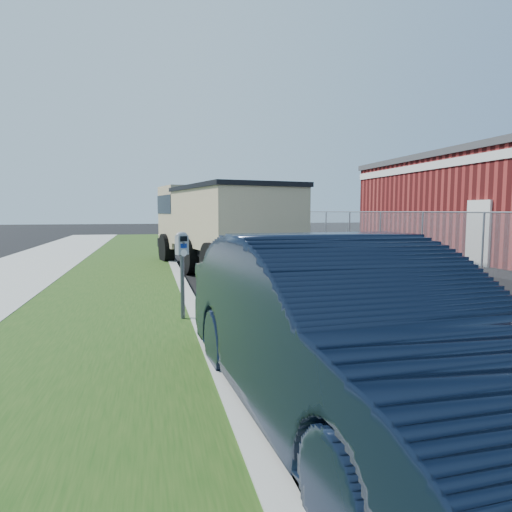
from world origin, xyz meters
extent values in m
plane|color=black|center=(0.00, 0.00, 0.00)|extent=(120.00, 120.00, 0.00)
cube|color=gray|center=(-2.60, 2.00, 0.07)|extent=(0.25, 50.00, 0.15)
cube|color=#193B10|center=(-4.20, 2.00, 0.07)|extent=(3.00, 50.00, 0.13)
plane|color=slate|center=(6.00, 7.00, 0.90)|extent=(0.00, 30.00, 30.00)
cylinder|color=gray|center=(6.00, 7.00, 1.80)|extent=(0.04, 30.00, 0.04)
cylinder|color=gray|center=(6.00, 4.00, 0.90)|extent=(0.06, 0.06, 1.80)
cylinder|color=gray|center=(6.00, 7.00, 0.90)|extent=(0.06, 0.06, 1.80)
cylinder|color=gray|center=(6.00, 10.00, 0.90)|extent=(0.06, 0.06, 1.80)
cylinder|color=gray|center=(6.00, 13.00, 0.90)|extent=(0.06, 0.06, 1.80)
cylinder|color=gray|center=(6.00, 16.00, 0.90)|extent=(0.06, 0.06, 1.80)
cylinder|color=gray|center=(6.00, 19.00, 0.90)|extent=(0.06, 0.06, 1.80)
cylinder|color=gray|center=(6.00, 22.00, 0.90)|extent=(0.06, 0.06, 1.80)
cube|color=silver|center=(7.48, 8.00, 3.60)|extent=(0.06, 14.00, 0.30)
cube|color=silver|center=(7.45, 6.00, 1.10)|extent=(0.08, 1.10, 2.20)
cylinder|color=#3F4247|center=(-2.84, -0.02, 0.63)|extent=(0.09, 0.09, 1.00)
cube|color=gray|center=(-2.84, -0.02, 1.31)|extent=(0.21, 0.19, 0.30)
ellipsoid|color=gray|center=(-2.84, -0.02, 1.46)|extent=(0.23, 0.19, 0.11)
cube|color=black|center=(-2.81, -0.08, 1.41)|extent=(0.11, 0.06, 0.08)
cube|color=navy|center=(-2.81, -0.08, 1.30)|extent=(0.10, 0.05, 0.07)
cylinder|color=silver|center=(-2.81, -0.08, 1.18)|extent=(0.10, 0.05, 0.11)
cube|color=#3F4247|center=(-2.81, -0.08, 1.33)|extent=(0.04, 0.02, 0.05)
imported|color=silver|center=(-1.12, 0.10, 0.67)|extent=(1.95, 4.66, 1.35)
imported|color=black|center=(-1.74, -3.72, 0.81)|extent=(2.09, 5.05, 1.63)
cube|color=black|center=(-1.11, 6.71, 0.77)|extent=(3.63, 7.08, 0.37)
cube|color=tan|center=(-1.60, 9.08, 1.64)|extent=(2.81, 2.36, 2.11)
cube|color=black|center=(-1.60, 9.08, 2.06)|extent=(2.85, 2.39, 0.63)
cube|color=tan|center=(-0.95, 5.88, 1.64)|extent=(3.37, 4.85, 1.69)
cube|color=black|center=(-0.95, 5.88, 2.51)|extent=(3.50, 4.98, 0.13)
cube|color=black|center=(-1.80, 10.07, 0.69)|extent=(2.51, 0.66, 0.32)
cylinder|color=black|center=(-2.77, 8.74, 0.53)|extent=(0.54, 1.10, 1.06)
cylinder|color=black|center=(-0.39, 9.22, 0.53)|extent=(0.54, 1.10, 1.06)
cylinder|color=black|center=(-2.20, 5.95, 0.53)|extent=(0.54, 1.10, 1.06)
cylinder|color=black|center=(0.18, 6.43, 0.53)|extent=(0.54, 1.10, 1.06)
cylinder|color=black|center=(-1.82, 4.08, 0.53)|extent=(0.54, 1.10, 1.06)
cylinder|color=black|center=(0.56, 4.57, 0.53)|extent=(0.54, 1.10, 1.06)
camera|label=1|loc=(-3.32, -7.24, 1.84)|focal=32.00mm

